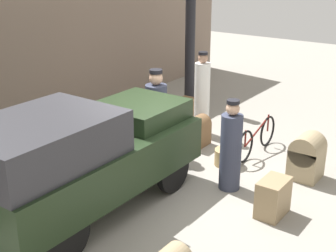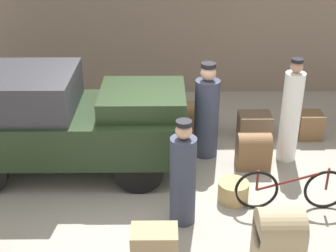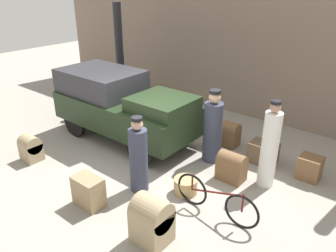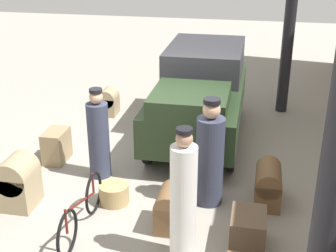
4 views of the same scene
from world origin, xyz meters
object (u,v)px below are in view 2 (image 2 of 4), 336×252
Objects in this scene: porter_standing_middle at (207,115)px; trunk_umber_medium at (253,150)px; conductor_in_dark_uniform at (183,177)px; trunk_wicker_pale at (154,249)px; wicker_basket at (233,191)px; suitcase_small_leather at (279,238)px; trunk_barrel_dark at (193,116)px; porter_with_bicycle at (291,114)px; truck at (57,117)px; bicycle at (291,189)px; suitcase_tan_flat at (254,126)px; trunk_large_brown at (309,125)px.

porter_standing_middle reaches higher than trunk_umber_medium.
conductor_in_dark_uniform is 2.69× the size of trunk_wicker_pale.
trunk_wicker_pale is (-1.19, -1.46, 0.14)m from wicker_basket.
suitcase_small_leather reaches higher than trunk_barrel_dark.
conductor_in_dark_uniform reaches higher than wicker_basket.
conductor_in_dark_uniform is 0.86× the size of porter_with_bicycle.
trunk_barrel_dark is (2.34, 1.39, -0.65)m from truck.
porter_with_bicycle is at bearing 4.35° from truck.
trunk_barrel_dark reaches higher than trunk_wicker_pale.
truck is at bearing -169.27° from porter_standing_middle.
conductor_in_dark_uniform is 1.51m from suitcase_small_leather.
wicker_basket is at bearing 165.16° from bicycle.
trunk_barrel_dark reaches higher than suitcase_tan_flat.
trunk_umber_medium is 1.24× the size of trunk_large_brown.
porter_with_bicycle is at bearing -62.35° from suitcase_tan_flat.
trunk_umber_medium is 1.68m from trunk_large_brown.
porter_standing_middle reaches higher than trunk_large_brown.
suitcase_tan_flat is (1.49, 2.59, -0.48)m from conductor_in_dark_uniform.
truck is 4.70× the size of suitcase_small_leather.
bicycle is 2.73× the size of suitcase_tan_flat.
trunk_wicker_pale is at bearing -130.06° from porter_with_bicycle.
conductor_in_dark_uniform reaches higher than trunk_wicker_pale.
bicycle is 2.36m from trunk_wicker_pale.
trunk_umber_medium is at bearing 55.97° from trunk_wicker_pale.
wicker_basket is at bearing -129.99° from trunk_large_brown.
trunk_large_brown reaches higher than suitcase_tan_flat.
conductor_in_dark_uniform is 2.90m from trunk_barrel_dark.
porter_standing_middle is at bearing -162.91° from trunk_large_brown.
porter_with_bicycle is at bearing 48.78° from wicker_basket.
truck is 2.55m from porter_standing_middle.
trunk_large_brown is at bearing 13.64° from truck.
conductor_in_dark_uniform reaches higher than suitcase_small_leather.
trunk_large_brown is at bearing -7.14° from trunk_barrel_dark.
bicycle is at bearing -55.94° from porter_standing_middle.
trunk_umber_medium is at bearing 0.24° from truck.
porter_with_bicycle is 3.62× the size of trunk_large_brown.
trunk_wicker_pale is (-2.01, -1.25, -0.04)m from bicycle.
trunk_barrel_dark is (-0.83, 3.78, -0.09)m from suitcase_small_leather.
suitcase_small_leather is 2.41m from trunk_umber_medium.
bicycle reaches higher than trunk_barrel_dark.
wicker_basket is 0.27× the size of porter_standing_middle.
porter_standing_middle is at bearing 173.00° from porter_with_bicycle.
porter_with_bicycle reaches higher than trunk_wicker_pale.
bicycle is 2.49m from trunk_large_brown.
conductor_in_dark_uniform is 2.52× the size of trunk_umber_medium.
bicycle is at bearing 31.84° from trunk_wicker_pale.
conductor_in_dark_uniform is (2.01, -1.47, -0.24)m from truck.
suitcase_small_leather is 3.87m from trunk_barrel_dark.
trunk_barrel_dark is at bearing 101.36° from wicker_basket.
conductor_in_dark_uniform is at bearing -96.49° from trunk_barrel_dark.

